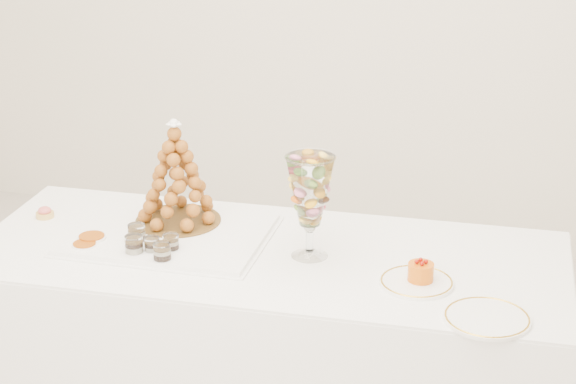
% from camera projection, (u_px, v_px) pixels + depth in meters
% --- Properties ---
extents(buffet_table, '(2.01, 0.91, 0.74)m').
position_uv_depth(buffet_table, '(268.00, 350.00, 3.29)').
color(buffet_table, white).
rests_on(buffet_table, ground).
extents(lace_tray, '(0.67, 0.51, 0.02)m').
position_uv_depth(lace_tray, '(169.00, 235.00, 3.26)').
color(lace_tray, white).
rests_on(lace_tray, buffet_table).
extents(macaron_vase, '(0.16, 0.16, 0.34)m').
position_uv_depth(macaron_vase, '(310.00, 192.00, 3.05)').
color(macaron_vase, white).
rests_on(macaron_vase, buffet_table).
extents(cake_plate, '(0.23, 0.23, 0.01)m').
position_uv_depth(cake_plate, '(416.00, 282.00, 2.94)').
color(cake_plate, white).
rests_on(cake_plate, buffet_table).
extents(spare_plate, '(0.25, 0.25, 0.01)m').
position_uv_depth(spare_plate, '(487.00, 318.00, 2.73)').
color(spare_plate, white).
rests_on(spare_plate, buffet_table).
extents(pink_tart, '(0.06, 0.06, 0.04)m').
position_uv_depth(pink_tart, '(45.00, 213.00, 3.42)').
color(pink_tart, tan).
rests_on(pink_tart, buffet_table).
extents(verrine_a, '(0.07, 0.07, 0.08)m').
position_uv_depth(verrine_a, '(137.00, 236.00, 3.18)').
color(verrine_a, white).
rests_on(verrine_a, buffet_table).
extents(verrine_b, '(0.06, 0.06, 0.07)m').
position_uv_depth(verrine_b, '(152.00, 247.00, 3.11)').
color(verrine_b, white).
rests_on(verrine_b, buffet_table).
extents(verrine_c, '(0.06, 0.06, 0.07)m').
position_uv_depth(verrine_c, '(171.00, 245.00, 3.12)').
color(verrine_c, white).
rests_on(verrine_c, buffet_table).
extents(verrine_d, '(0.07, 0.07, 0.08)m').
position_uv_depth(verrine_d, '(134.00, 247.00, 3.10)').
color(verrine_d, white).
rests_on(verrine_d, buffet_table).
extents(verrine_e, '(0.07, 0.07, 0.08)m').
position_uv_depth(verrine_e, '(162.00, 254.00, 3.05)').
color(verrine_e, white).
rests_on(verrine_e, buffet_table).
extents(ramekin_back, '(0.10, 0.10, 0.03)m').
position_uv_depth(ramekin_back, '(92.00, 241.00, 3.20)').
color(ramekin_back, white).
rests_on(ramekin_back, buffet_table).
extents(ramekin_front, '(0.08, 0.08, 0.03)m').
position_uv_depth(ramekin_front, '(85.00, 248.00, 3.16)').
color(ramekin_front, white).
rests_on(ramekin_front, buffet_table).
extents(croquembouche, '(0.30, 0.30, 0.37)m').
position_uv_depth(croquembouche, '(176.00, 173.00, 3.27)').
color(croquembouche, brown).
rests_on(croquembouche, lace_tray).
extents(mousse_cake, '(0.08, 0.08, 0.07)m').
position_uv_depth(mousse_cake, '(421.00, 272.00, 2.93)').
color(mousse_cake, '#D95E0A').
rests_on(mousse_cake, cake_plate).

